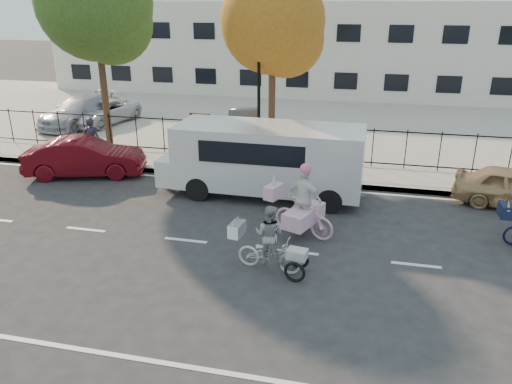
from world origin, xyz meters
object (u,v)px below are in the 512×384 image
(lamppost, at_px, (259,85))
(pedestrian, at_px, (92,140))
(unicorn_bike, at_px, (303,209))
(zebra_trike, at_px, (269,246))
(lot_car_a, at_px, (81,111))
(red_sedan, at_px, (85,157))
(lot_car_c, at_px, (244,124))
(lot_car_b, at_px, (103,112))
(white_van, at_px, (265,158))

(lamppost, bearing_deg, pedestrian, -167.46)
(unicorn_bike, relative_size, pedestrian, 1.21)
(zebra_trike, bearing_deg, lot_car_a, 54.62)
(red_sedan, bearing_deg, unicorn_bike, -127.48)
(pedestrian, xyz_separation_m, lot_car_c, (4.88, 4.66, -0.22))
(zebra_trike, bearing_deg, lot_car_b, 51.09)
(white_van, bearing_deg, unicorn_bike, -58.55)
(red_sedan, bearing_deg, zebra_trike, -140.22)
(pedestrian, relative_size, lot_car_a, 0.36)
(zebra_trike, distance_m, unicorn_bike, 2.11)
(lamppost, height_order, unicorn_bike, lamppost)
(zebra_trike, relative_size, pedestrian, 1.12)
(red_sedan, height_order, pedestrian, pedestrian)
(zebra_trike, height_order, red_sedan, zebra_trike)
(unicorn_bike, bearing_deg, lot_car_a, 73.72)
(white_van, height_order, red_sedan, white_van)
(lot_car_a, bearing_deg, unicorn_bike, -26.96)
(unicorn_bike, height_order, red_sedan, unicorn_bike)
(lamppost, distance_m, lot_car_a, 10.99)
(white_van, height_order, lot_car_c, white_van)
(lamppost, distance_m, white_van, 3.62)
(red_sedan, xyz_separation_m, lot_car_c, (4.52, 5.85, 0.10))
(lot_car_a, xyz_separation_m, lot_car_b, (0.89, 0.55, -0.12))
(red_sedan, bearing_deg, pedestrian, -0.05)
(unicorn_bike, xyz_separation_m, red_sedan, (-8.45, 3.17, -0.07))
(white_van, relative_size, pedestrian, 3.80)
(white_van, xyz_separation_m, lot_car_b, (-10.02, 7.48, -0.55))
(pedestrian, bearing_deg, unicorn_bike, 145.94)
(zebra_trike, relative_size, lot_car_a, 0.40)
(zebra_trike, xyz_separation_m, lot_car_a, (-12.03, 11.74, 0.21))
(unicorn_bike, distance_m, lot_car_b, 15.51)
(lot_car_b, xyz_separation_m, lot_car_c, (7.71, -1.22, 0.06))
(pedestrian, bearing_deg, red_sedan, 99.14)
(pedestrian, distance_m, lot_car_b, 6.53)
(lot_car_a, bearing_deg, zebra_trike, -33.56)
(unicorn_bike, bearing_deg, lamppost, 45.05)
(unicorn_bike, height_order, pedestrian, unicorn_bike)
(pedestrian, bearing_deg, lot_car_c, -144.08)
(red_sedan, height_order, lot_car_c, lot_car_c)
(lamppost, xyz_separation_m, pedestrian, (-6.29, -1.40, -2.09))
(zebra_trike, bearing_deg, pedestrian, 61.25)
(unicorn_bike, bearing_deg, zebra_trike, -172.55)
(lot_car_a, distance_m, lot_car_b, 1.06)
(lot_car_c, bearing_deg, pedestrian, -148.29)
(pedestrian, bearing_deg, lot_car_b, -72.02)
(lot_car_b, relative_size, lot_car_c, 1.08)
(unicorn_bike, height_order, lot_car_a, unicorn_bike)
(lot_car_b, bearing_deg, zebra_trike, -35.48)
(zebra_trike, distance_m, lot_car_a, 16.81)
(zebra_trike, bearing_deg, red_sedan, 65.61)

